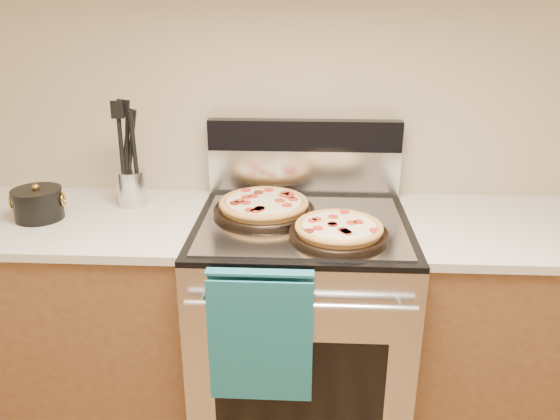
{
  "coord_description": "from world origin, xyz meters",
  "views": [
    {
      "loc": [
        0.01,
        -0.14,
        1.66
      ],
      "look_at": [
        -0.07,
        1.55,
        1.0
      ],
      "focal_mm": 35.0,
      "sensor_mm": 36.0,
      "label": 1
    }
  ],
  "objects_px": {
    "utensil_crock": "(132,188)",
    "pepperoni_pizza_back": "(264,206)",
    "pepperoni_pizza_front": "(339,230)",
    "saucepan": "(38,205)",
    "range_body": "(301,334)"
  },
  "relations": [
    {
      "from": "utensil_crock",
      "to": "pepperoni_pizza_front",
      "type": "bearing_deg",
      "value": -20.49
    },
    {
      "from": "range_body",
      "to": "utensil_crock",
      "type": "xyz_separation_m",
      "value": [
        -0.66,
        0.16,
        0.53
      ]
    },
    {
      "from": "range_body",
      "to": "pepperoni_pizza_back",
      "type": "relative_size",
      "value": 2.46
    },
    {
      "from": "pepperoni_pizza_front",
      "to": "saucepan",
      "type": "bearing_deg",
      "value": 172.89
    },
    {
      "from": "pepperoni_pizza_back",
      "to": "utensil_crock",
      "type": "height_order",
      "value": "utensil_crock"
    },
    {
      "from": "pepperoni_pizza_back",
      "to": "saucepan",
      "type": "bearing_deg",
      "value": -175.39
    },
    {
      "from": "saucepan",
      "to": "pepperoni_pizza_front",
      "type": "bearing_deg",
      "value": -7.11
    },
    {
      "from": "pepperoni_pizza_front",
      "to": "utensil_crock",
      "type": "bearing_deg",
      "value": 159.51
    },
    {
      "from": "saucepan",
      "to": "range_body",
      "type": "bearing_deg",
      "value": -0.26
    },
    {
      "from": "pepperoni_pizza_front",
      "to": "utensil_crock",
      "type": "xyz_separation_m",
      "value": [
        -0.78,
        0.29,
        0.03
      ]
    },
    {
      "from": "pepperoni_pizza_back",
      "to": "pepperoni_pizza_front",
      "type": "xyz_separation_m",
      "value": [
        0.26,
        -0.2,
        -0.0
      ]
    },
    {
      "from": "pepperoni_pizza_back",
      "to": "saucepan",
      "type": "distance_m",
      "value": 0.82
    },
    {
      "from": "pepperoni_pizza_back",
      "to": "pepperoni_pizza_front",
      "type": "distance_m",
      "value": 0.33
    },
    {
      "from": "utensil_crock",
      "to": "pepperoni_pizza_back",
      "type": "bearing_deg",
      "value": -10.1
    },
    {
      "from": "pepperoni_pizza_front",
      "to": "saucepan",
      "type": "relative_size",
      "value": 1.92
    }
  ]
}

